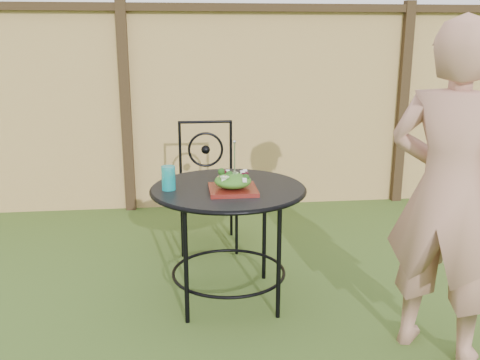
{
  "coord_description": "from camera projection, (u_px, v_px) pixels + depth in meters",
  "views": [
    {
      "loc": [
        -0.82,
        -2.76,
        1.58
      ],
      "look_at": [
        -0.47,
        0.31,
        0.75
      ],
      "focal_mm": 40.0,
      "sensor_mm": 36.0,
      "label": 1
    }
  ],
  "objects": [
    {
      "name": "drinking_glass",
      "position": [
        168.0,
        178.0,
        3.07
      ],
      "size": [
        0.08,
        0.08,
        0.14
      ],
      "primitive_type": "cylinder",
      "color": "#0D9598",
      "rests_on": "patio_table"
    },
    {
      "name": "ground",
      "position": [
        325.0,
        314.0,
        3.15
      ],
      "size": [
        60.0,
        60.0,
        0.0
      ],
      "primitive_type": "plane",
      "color": "#284315",
      "rests_on": "ground"
    },
    {
      "name": "diner",
      "position": [
        449.0,
        195.0,
        2.58
      ],
      "size": [
        0.72,
        0.72,
        1.68
      ],
      "primitive_type": "imported",
      "rotation": [
        0.0,
        0.0,
        2.37
      ],
      "color": "#AE7763",
      "rests_on": "ground"
    },
    {
      "name": "salad",
      "position": [
        233.0,
        181.0,
        3.03
      ],
      "size": [
        0.21,
        0.21,
        0.08
      ],
      "primitive_type": "ellipsoid",
      "color": "#235614",
      "rests_on": "salad_plate"
    },
    {
      "name": "fork",
      "position": [
        235.0,
        159.0,
        3.0
      ],
      "size": [
        0.01,
        0.01,
        0.18
      ],
      "primitive_type": "cylinder",
      "color": "silver",
      "rests_on": "salad"
    },
    {
      "name": "patio_table",
      "position": [
        228.0,
        209.0,
        3.18
      ],
      "size": [
        0.92,
        0.92,
        0.72
      ],
      "color": "black",
      "rests_on": "ground"
    },
    {
      "name": "fence",
      "position": [
        267.0,
        106.0,
        5.01
      ],
      "size": [
        8.0,
        0.12,
        1.9
      ],
      "color": "#EABF73",
      "rests_on": "ground"
    },
    {
      "name": "patio_chair",
      "position": [
        207.0,
        181.0,
        4.11
      ],
      "size": [
        0.46,
        0.46,
        0.95
      ],
      "color": "black",
      "rests_on": "ground"
    },
    {
      "name": "salad_plate",
      "position": [
        233.0,
        190.0,
        3.05
      ],
      "size": [
        0.27,
        0.27,
        0.02
      ],
      "primitive_type": "cube",
      "color": "#4E0B0E",
      "rests_on": "patio_table"
    }
  ]
}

